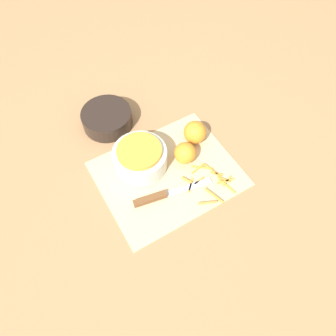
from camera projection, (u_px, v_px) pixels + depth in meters
The scene contains 8 objects.
ground_plane at pixel (168, 174), 1.07m from camera, with size 4.00×4.00×0.00m, color #9E754C.
cutting_board at pixel (168, 173), 1.07m from camera, with size 0.44×0.36×0.01m.
bowl_speckled at pixel (140, 157), 1.05m from camera, with size 0.18×0.18×0.08m.
bowl_dark at pixel (107, 118), 1.16m from camera, with size 0.18×0.18×0.06m.
knife at pixel (159, 196), 1.01m from camera, with size 0.26×0.07×0.02m.
orange_left at pixel (195, 132), 1.11m from camera, with size 0.08×0.08×0.08m.
orange_right at pixel (185, 153), 1.07m from camera, with size 0.07×0.07×0.07m.
peel_pile at pixel (211, 181), 1.05m from camera, with size 0.15×0.16×0.01m.
Camera 1 is at (-0.29, -0.49, 0.91)m, focal length 35.00 mm.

